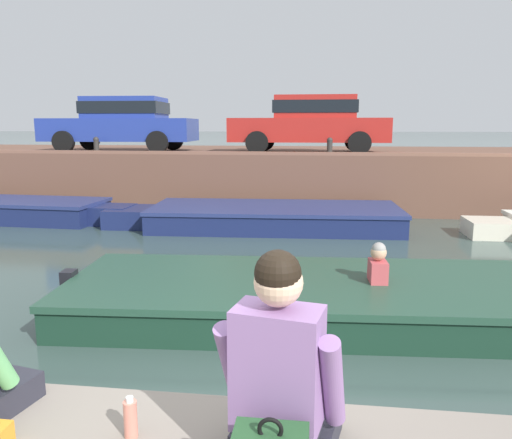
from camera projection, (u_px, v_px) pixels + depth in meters
name	position (u px, v px, depth m)	size (l,w,h in m)	color
ground_plane	(282.00, 273.00, 7.88)	(400.00, 400.00, 0.00)	#384C47
far_quay_wall	(302.00, 175.00, 15.66)	(60.00, 6.00, 1.55)	brown
far_wall_coping	(298.00, 153.00, 12.71)	(60.00, 0.24, 0.08)	brown
boat_moored_west_navy	(22.00, 210.00, 12.20)	(5.29, 1.84, 0.51)	navy
boat_moored_central_navy	(263.00, 217.00, 11.35)	(6.72, 2.49, 0.50)	navy
motorboat_passing	(328.00, 298.00, 6.07)	(7.07, 2.55, 0.93)	#193828
car_leftmost_blue	(122.00, 122.00, 14.49)	(4.37, 2.12, 1.54)	#233893
car_left_inner_red	(311.00, 122.00, 13.80)	(4.31, 2.00, 1.54)	#B2231E
mooring_bollard_west	(96.00, 144.00, 13.48)	(0.15, 0.15, 0.44)	#2D2B28
mooring_bollard_mid	(330.00, 146.00, 12.70)	(0.15, 0.15, 0.44)	#2D2B28
person_seated_right	(280.00, 383.00, 2.12)	(0.58, 0.59, 0.96)	#282833
bottle_drink	(131.00, 418.00, 2.34)	(0.06, 0.06, 0.20)	#E07F6B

